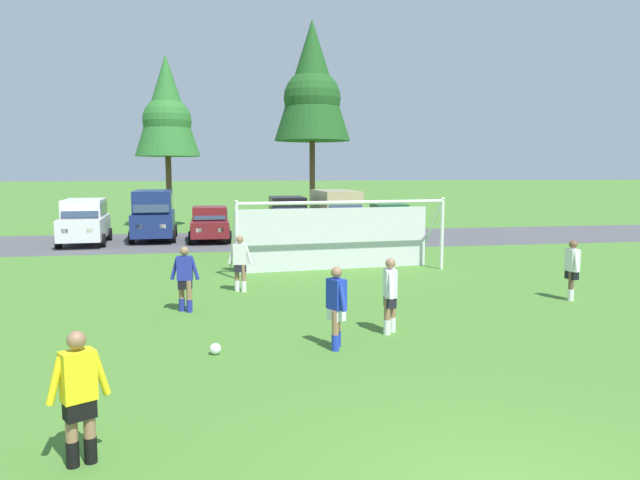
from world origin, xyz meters
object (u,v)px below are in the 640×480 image
object	(u,v)px
referee	(79,398)
parked_car_slot_far_left	(85,221)
parked_car_slot_center_right	(336,214)
player_striker_near	(390,296)
player_midfield_center	(240,264)
soccer_ball	(215,349)
parked_car_slot_right	(389,219)
parked_car_slot_center	(288,217)
player_winger_right	(185,279)
player_winger_left	(572,270)
soccer_goal	(338,234)
parked_car_slot_left	(154,214)
player_defender_far	(336,308)
parked_car_slot_center_left	(210,224)

from	to	relation	value
referee	parked_car_slot_far_left	distance (m)	23.23
parked_car_slot_center_right	player_striker_near	bearing A→B (deg)	-98.19
player_midfield_center	parked_car_slot_far_left	size ratio (longest dim) A/B	0.35
soccer_ball	parked_car_slot_right	world-z (taller)	parked_car_slot_right
referee	parked_car_slot_center	bearing A→B (deg)	76.84
player_winger_right	parked_car_slot_center_right	size ratio (longest dim) A/B	0.34
player_striker_near	player_winger_left	xyz separation A→B (m)	(5.84, 2.32, 0.00)
soccer_goal	referee	size ratio (longest dim) A/B	4.61
soccer_goal	parked_car_slot_far_left	size ratio (longest dim) A/B	1.61
soccer_ball	player_striker_near	distance (m)	3.89
player_midfield_center	parked_car_slot_center_right	bearing A→B (deg)	66.19
soccer_goal	parked_car_slot_right	distance (m)	11.88
parked_car_slot_far_left	parked_car_slot_left	bearing A→B (deg)	21.63
soccer_ball	parked_car_slot_left	distance (m)	20.21
player_midfield_center	parked_car_slot_far_left	bearing A→B (deg)	117.90
parked_car_slot_center	player_striker_near	bearing A→B (deg)	-90.55
parked_car_slot_right	player_midfield_center	bearing A→B (deg)	-122.32
parked_car_slot_center_right	parked_car_slot_right	world-z (taller)	parked_car_slot_center_right
parked_car_slot_left	parked_car_slot_right	xyz separation A→B (m)	(12.42, -0.15, -0.47)
soccer_ball	parked_car_slot_far_left	size ratio (longest dim) A/B	0.05
player_striker_near	player_midfield_center	world-z (taller)	same
player_midfield_center	parked_car_slot_right	size ratio (longest dim) A/B	0.39
parked_car_slot_far_left	player_defender_far	bearing A→B (deg)	-66.05
player_striker_near	parked_car_slot_center_right	xyz separation A→B (m)	(2.52, 17.53, 0.52)
soccer_goal	parked_car_slot_center_right	world-z (taller)	soccer_goal
soccer_ball	parked_car_slot_center_left	world-z (taller)	parked_car_slot_center_left
parked_car_slot_center_left	parked_car_slot_center_right	size ratio (longest dim) A/B	0.86
soccer_goal	parked_car_slot_center	size ratio (longest dim) A/B	1.62
soccer_ball	parked_car_slot_center_right	distance (m)	19.45
parked_car_slot_center_left	soccer_goal	bearing A→B (deg)	-65.78
parked_car_slot_right	soccer_goal	bearing A→B (deg)	-115.91
soccer_goal	player_winger_right	xyz separation A→B (m)	(-5.05, -5.45, -0.47)
parked_car_slot_far_left	parked_car_slot_left	size ratio (longest dim) A/B	0.97
parked_car_slot_left	soccer_ball	bearing A→B (deg)	-81.79
referee	player_defender_far	bearing A→B (deg)	45.49
parked_car_slot_left	parked_car_slot_far_left	bearing A→B (deg)	-158.37
referee	parked_car_slot_right	distance (m)	26.37
referee	player_defender_far	distance (m)	5.65
soccer_ball	referee	xyz separation A→B (m)	(-1.61, -4.08, 0.71)
player_winger_left	player_winger_right	xyz separation A→B (m)	(-10.27, 0.52, 0.00)
parked_car_slot_center	parked_car_slot_center_left	bearing A→B (deg)	-172.89
player_midfield_center	player_defender_far	bearing A→B (deg)	-75.27
parked_car_slot_center_left	parked_car_slot_center	world-z (taller)	parked_car_slot_center
parked_car_slot_center	player_winger_right	bearing A→B (deg)	-106.23
player_midfield_center	player_striker_near	bearing A→B (deg)	-59.97
player_striker_near	player_winger_left	size ratio (longest dim) A/B	1.00
soccer_ball	player_defender_far	size ratio (longest dim) A/B	0.13
player_striker_near	parked_car_slot_left	world-z (taller)	parked_car_slot_left
player_winger_left	parked_car_slot_far_left	world-z (taller)	parked_car_slot_far_left
player_defender_far	player_winger_right	bearing A→B (deg)	129.26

